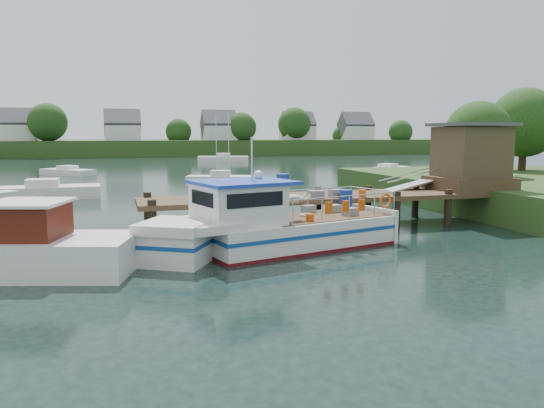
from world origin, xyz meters
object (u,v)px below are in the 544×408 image
object	(u,v)px
lobster_boat	(269,227)
moored_d	(68,172)
dock	(422,173)
moored_rowboat	(4,206)
moored_b	(220,180)
moored_far	(223,158)
moored_a	(43,191)
moored_c	(388,170)

from	to	relation	value
lobster_boat	moored_d	xyz separation A→B (m)	(-9.29, 37.88, -0.48)
lobster_boat	moored_d	world-z (taller)	lobster_boat
dock	moored_rowboat	distance (m)	20.22
lobster_boat	moored_b	size ratio (longest dim) A/B	1.74
moored_far	moored_d	xyz separation A→B (m)	(-19.70, -21.46, -0.10)
moored_rowboat	moored_a	world-z (taller)	moored_a
dock	moored_far	bearing A→B (deg)	87.82
moored_b	moored_d	distance (m)	18.61
dock	moored_rowboat	bearing A→B (deg)	157.08
moored_b	moored_far	bearing A→B (deg)	62.27
moored_far	moored_a	world-z (taller)	moored_far
moored_far	moored_b	size ratio (longest dim) A/B	1.39
moored_far	moored_a	distance (m)	45.63
lobster_boat	moored_a	distance (m)	20.34
moored_rowboat	moored_d	distance (m)	26.25
lobster_boat	moored_c	bearing A→B (deg)	40.54
dock	lobster_boat	world-z (taller)	lobster_boat
dock	lobster_boat	distance (m)	9.24
moored_a	moored_d	distance (m)	19.74
lobster_boat	moored_a	bearing A→B (deg)	102.23
moored_b	moored_c	world-z (taller)	moored_b
moored_far	moored_rowboat	bearing A→B (deg)	-115.79
dock	moored_rowboat	world-z (taller)	dock
moored_a	moored_b	world-z (taller)	moored_a
lobster_boat	moored_b	xyz separation A→B (m)	(3.03, 23.93, -0.41)
dock	lobster_boat	size ratio (longest dim) A/B	1.74
moored_d	moored_rowboat	bearing A→B (deg)	-108.52
moored_c	moored_d	xyz separation A→B (m)	(-31.37, 6.10, -0.00)
moored_c	moored_rowboat	bearing A→B (deg)	-171.61
moored_far	moored_b	bearing A→B (deg)	-104.16
lobster_boat	moored_c	size ratio (longest dim) A/B	1.53
moored_b	moored_c	bearing A→B (deg)	6.44
moored_rowboat	moored_d	xyz separation A→B (m)	(0.95, 26.24, -0.08)
lobster_boat	moored_b	world-z (taller)	lobster_boat
moored_a	moored_d	bearing A→B (deg)	108.55
dock	moored_rowboat	size ratio (longest dim) A/B	4.29
dock	moored_d	xyz separation A→B (m)	(-17.59, 34.08, -1.89)
dock	moored_a	xyz separation A→B (m)	(-17.51, 14.34, -1.78)
moored_b	dock	bearing A→B (deg)	-91.27
dock	moored_b	xyz separation A→B (m)	(-5.27, 20.13, -1.81)
dock	moored_c	distance (m)	31.25
moored_rowboat	dock	bearing A→B (deg)	-39.87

